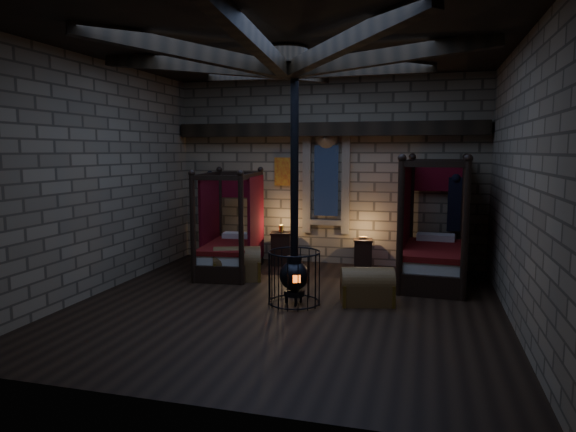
% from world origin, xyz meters
% --- Properties ---
extents(room, '(7.02, 7.02, 4.29)m').
position_xyz_m(room, '(-0.00, 0.09, 3.74)').
color(room, black).
rests_on(room, ground).
extents(bed_left, '(1.30, 2.14, 2.12)m').
position_xyz_m(bed_left, '(-1.80, 2.09, 0.52)').
color(bed_left, black).
rests_on(bed_left, ground).
extents(bed_right, '(1.33, 2.36, 2.40)m').
position_xyz_m(bed_right, '(2.38, 2.33, 0.59)').
color(bed_right, black).
rests_on(bed_right, ground).
extents(trunk_left, '(1.07, 0.88, 0.68)m').
position_xyz_m(trunk_left, '(-1.42, 1.47, 0.30)').
color(trunk_left, brown).
rests_on(trunk_left, ground).
extents(trunk_right, '(0.98, 0.75, 0.64)m').
position_xyz_m(trunk_right, '(1.29, 0.48, 0.28)').
color(trunk_right, brown).
rests_on(trunk_right, ground).
extents(nightstand_left, '(0.54, 0.52, 0.91)m').
position_xyz_m(nightstand_left, '(-0.94, 3.01, 0.39)').
color(nightstand_left, black).
rests_on(nightstand_left, ground).
extents(nightstand_right, '(0.47, 0.45, 0.72)m').
position_xyz_m(nightstand_right, '(0.91, 3.05, 0.34)').
color(nightstand_right, black).
rests_on(nightstand_right, ground).
extents(stove, '(0.89, 0.89, 4.05)m').
position_xyz_m(stove, '(0.10, 0.16, 0.58)').
color(stove, black).
rests_on(stove, ground).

